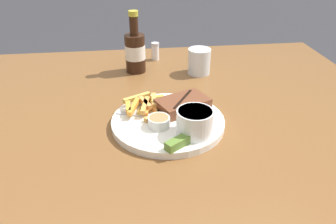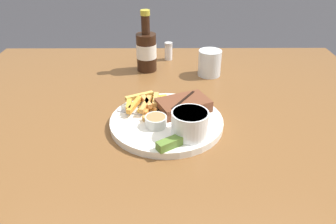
{
  "view_description": "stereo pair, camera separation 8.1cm",
  "coord_description": "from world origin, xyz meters",
  "px_view_note": "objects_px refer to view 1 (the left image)",
  "views": [
    {
      "loc": [
        -0.08,
        -0.7,
        1.2
      ],
      "look_at": [
        0.0,
        0.0,
        0.79
      ],
      "focal_mm": 35.0,
      "sensor_mm": 36.0,
      "label": 1
    },
    {
      "loc": [
        -0.0,
        -0.7,
        1.2
      ],
      "look_at": [
        0.0,
        0.0,
        0.79
      ],
      "focal_mm": 35.0,
      "sensor_mm": 36.0,
      "label": 2
    }
  ],
  "objects_px": {
    "pickle_spear": "(179,142)",
    "coleslaw_cup": "(195,121)",
    "salt_shaker": "(155,51)",
    "steak_portion": "(183,104)",
    "dipping_sauce_cup": "(159,121)",
    "fork_utensil": "(140,115)",
    "drinking_glass": "(199,61)",
    "dinner_plate": "(168,122)",
    "beer_bottle": "(135,51)"
  },
  "relations": [
    {
      "from": "salt_shaker",
      "to": "coleslaw_cup",
      "type": "bearing_deg",
      "value": -85.14
    },
    {
      "from": "beer_bottle",
      "to": "drinking_glass",
      "type": "distance_m",
      "value": 0.22
    },
    {
      "from": "pickle_spear",
      "to": "steak_portion",
      "type": "bearing_deg",
      "value": 78.01
    },
    {
      "from": "steak_portion",
      "to": "beer_bottle",
      "type": "distance_m",
      "value": 0.34
    },
    {
      "from": "pickle_spear",
      "to": "drinking_glass",
      "type": "relative_size",
      "value": 0.81
    },
    {
      "from": "dipping_sauce_cup",
      "to": "fork_utensil",
      "type": "distance_m",
      "value": 0.07
    },
    {
      "from": "dipping_sauce_cup",
      "to": "salt_shaker",
      "type": "xyz_separation_m",
      "value": [
        0.03,
        0.49,
        0.0
      ]
    },
    {
      "from": "salt_shaker",
      "to": "beer_bottle",
      "type": "bearing_deg",
      "value": -127.08
    },
    {
      "from": "dinner_plate",
      "to": "beer_bottle",
      "type": "height_order",
      "value": "beer_bottle"
    },
    {
      "from": "dinner_plate",
      "to": "dipping_sauce_cup",
      "type": "bearing_deg",
      "value": -129.26
    },
    {
      "from": "coleslaw_cup",
      "to": "beer_bottle",
      "type": "height_order",
      "value": "beer_bottle"
    },
    {
      "from": "fork_utensil",
      "to": "drinking_glass",
      "type": "height_order",
      "value": "drinking_glass"
    },
    {
      "from": "dipping_sauce_cup",
      "to": "fork_utensil",
      "type": "relative_size",
      "value": 0.41
    },
    {
      "from": "pickle_spear",
      "to": "drinking_glass",
      "type": "xyz_separation_m",
      "value": [
        0.13,
        0.43,
        0.01
      ]
    },
    {
      "from": "dinner_plate",
      "to": "fork_utensil",
      "type": "height_order",
      "value": "fork_utensil"
    },
    {
      "from": "fork_utensil",
      "to": "drinking_glass",
      "type": "bearing_deg",
      "value": 72.53
    },
    {
      "from": "coleslaw_cup",
      "to": "dipping_sauce_cup",
      "type": "xyz_separation_m",
      "value": [
        -0.08,
        0.04,
        -0.02
      ]
    },
    {
      "from": "salt_shaker",
      "to": "steak_portion",
      "type": "bearing_deg",
      "value": -85.0
    },
    {
      "from": "steak_portion",
      "to": "drinking_glass",
      "type": "distance_m",
      "value": 0.29
    },
    {
      "from": "steak_portion",
      "to": "dipping_sauce_cup",
      "type": "bearing_deg",
      "value": -132.54
    },
    {
      "from": "coleslaw_cup",
      "to": "salt_shaker",
      "type": "distance_m",
      "value": 0.53
    },
    {
      "from": "steak_portion",
      "to": "beer_bottle",
      "type": "xyz_separation_m",
      "value": [
        -0.11,
        0.31,
        0.04
      ]
    },
    {
      "from": "pickle_spear",
      "to": "salt_shaker",
      "type": "xyz_separation_m",
      "value": [
        -0.0,
        0.58,
        0.0
      ]
    },
    {
      "from": "steak_portion",
      "to": "drinking_glass",
      "type": "relative_size",
      "value": 1.8
    },
    {
      "from": "drinking_glass",
      "to": "fork_utensil",
      "type": "bearing_deg",
      "value": -126.34
    },
    {
      "from": "coleslaw_cup",
      "to": "drinking_glass",
      "type": "distance_m",
      "value": 0.4
    },
    {
      "from": "pickle_spear",
      "to": "salt_shaker",
      "type": "distance_m",
      "value": 0.58
    },
    {
      "from": "dipping_sauce_cup",
      "to": "drinking_glass",
      "type": "bearing_deg",
      "value": 63.97
    },
    {
      "from": "dinner_plate",
      "to": "steak_portion",
      "type": "xyz_separation_m",
      "value": [
        0.04,
        0.04,
        0.02
      ]
    },
    {
      "from": "dipping_sauce_cup",
      "to": "pickle_spear",
      "type": "distance_m",
      "value": 0.09
    },
    {
      "from": "dinner_plate",
      "to": "coleslaw_cup",
      "type": "bearing_deg",
      "value": -53.66
    },
    {
      "from": "drinking_glass",
      "to": "dipping_sauce_cup",
      "type": "bearing_deg",
      "value": -116.03
    },
    {
      "from": "beer_bottle",
      "to": "dinner_plate",
      "type": "bearing_deg",
      "value": -79.31
    },
    {
      "from": "pickle_spear",
      "to": "coleslaw_cup",
      "type": "bearing_deg",
      "value": 45.95
    },
    {
      "from": "steak_portion",
      "to": "dipping_sauce_cup",
      "type": "xyz_separation_m",
      "value": [
        -0.07,
        -0.08,
        -0.0
      ]
    },
    {
      "from": "coleslaw_cup",
      "to": "beer_bottle",
      "type": "bearing_deg",
      "value": 105.67
    },
    {
      "from": "coleslaw_cup",
      "to": "beer_bottle",
      "type": "xyz_separation_m",
      "value": [
        -0.12,
        0.43,
        0.02
      ]
    },
    {
      "from": "pickle_spear",
      "to": "drinking_glass",
      "type": "bearing_deg",
      "value": 72.82
    },
    {
      "from": "dipping_sauce_cup",
      "to": "salt_shaker",
      "type": "distance_m",
      "value": 0.49
    },
    {
      "from": "dinner_plate",
      "to": "salt_shaker",
      "type": "relative_size",
      "value": 4.38
    },
    {
      "from": "fork_utensil",
      "to": "beer_bottle",
      "type": "height_order",
      "value": "beer_bottle"
    },
    {
      "from": "coleslaw_cup",
      "to": "fork_utensil",
      "type": "height_order",
      "value": "coleslaw_cup"
    },
    {
      "from": "pickle_spear",
      "to": "dinner_plate",
      "type": "bearing_deg",
      "value": 94.83
    },
    {
      "from": "coleslaw_cup",
      "to": "fork_utensil",
      "type": "relative_size",
      "value": 0.65
    },
    {
      "from": "steak_portion",
      "to": "coleslaw_cup",
      "type": "relative_size",
      "value": 1.79
    },
    {
      "from": "steak_portion",
      "to": "coleslaw_cup",
      "type": "xyz_separation_m",
      "value": [
        0.01,
        -0.12,
        0.02
      ]
    },
    {
      "from": "salt_shaker",
      "to": "dipping_sauce_cup",
      "type": "bearing_deg",
      "value": -93.95
    },
    {
      "from": "coleslaw_cup",
      "to": "dipping_sauce_cup",
      "type": "distance_m",
      "value": 0.09
    },
    {
      "from": "dinner_plate",
      "to": "pickle_spear",
      "type": "bearing_deg",
      "value": -85.17
    },
    {
      "from": "fork_utensil",
      "to": "drinking_glass",
      "type": "distance_m",
      "value": 0.36
    }
  ]
}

